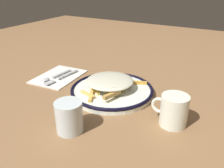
{
  "coord_description": "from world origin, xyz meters",
  "views": [
    {
      "loc": [
        -0.36,
        0.64,
        0.39
      ],
      "look_at": [
        0.0,
        0.0,
        0.04
      ],
      "focal_mm": 37.17,
      "sensor_mm": 36.0,
      "label": 1
    }
  ],
  "objects": [
    {
      "name": "fries_heap",
      "position": [
        0.01,
        -0.0,
        0.04
      ],
      "size": [
        0.2,
        0.22,
        0.04
      ],
      "color": "gold",
      "rests_on": "plate"
    },
    {
      "name": "ground_plane",
      "position": [
        0.0,
        0.0,
        0.0
      ],
      "size": [
        2.6,
        2.6,
        0.0
      ],
      "primitive_type": "plane",
      "color": "olive"
    },
    {
      "name": "coffee_mug",
      "position": [
        -0.24,
        0.08,
        0.05
      ],
      "size": [
        0.11,
        0.08,
        0.09
      ],
      "color": "white",
      "rests_on": "ground_plane"
    },
    {
      "name": "fork",
      "position": [
        0.24,
        -0.01,
        0.01
      ],
      "size": [
        0.03,
        0.18,
        0.01
      ],
      "color": "silver",
      "rests_on": "napkin"
    },
    {
      "name": "plate",
      "position": [
        0.0,
        0.0,
        0.01
      ],
      "size": [
        0.3,
        0.3,
        0.02
      ],
      "color": "white",
      "rests_on": "ground_plane"
    },
    {
      "name": "water_glass",
      "position": [
        -0.01,
        0.25,
        0.04
      ],
      "size": [
        0.07,
        0.07,
        0.09
      ],
      "primitive_type": "cylinder",
      "color": "silver",
      "rests_on": "ground_plane"
    },
    {
      "name": "spoon",
      "position": [
        0.27,
        0.02,
        0.01
      ],
      "size": [
        0.03,
        0.15,
        0.01
      ],
      "color": "silver",
      "rests_on": "napkin"
    },
    {
      "name": "napkin",
      "position": [
        0.27,
        -0.02,
        0.0
      ],
      "size": [
        0.17,
        0.22,
        0.01
      ],
      "primitive_type": "cube",
      "rotation": [
        0.0,
        0.0,
        0.07
      ],
      "color": "white",
      "rests_on": "ground_plane"
    }
  ]
}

